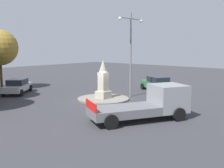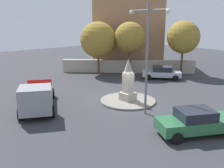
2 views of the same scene
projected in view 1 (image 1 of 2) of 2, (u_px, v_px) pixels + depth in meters
The scene contains 8 objects.
ground_plane at pixel (103, 100), 23.00m from camera, with size 80.00×80.00×0.00m, color #38383D.
traffic_island at pixel (103, 99), 22.99m from camera, with size 4.44×4.44×0.14m, color gray.
monument at pixel (103, 81), 22.77m from camera, with size 1.04×1.04×3.34m.
streetlamp at pixel (131, 47), 23.77m from camera, with size 3.35×0.28×7.50m.
car_silver_near_island at pixel (17, 86), 25.89m from camera, with size 4.21×4.00×1.43m.
car_green_approaching at pixel (157, 84), 27.18m from camera, with size 3.65×4.76×1.52m.
truck_grey_passing at pixel (151, 103), 16.72m from camera, with size 6.47×4.73×2.14m.
tree_far_corner at pixel (0, 48), 27.73m from camera, with size 3.75×3.75×6.32m.
Camera 1 is at (16.55, 15.37, 4.57)m, focal length 42.67 mm.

